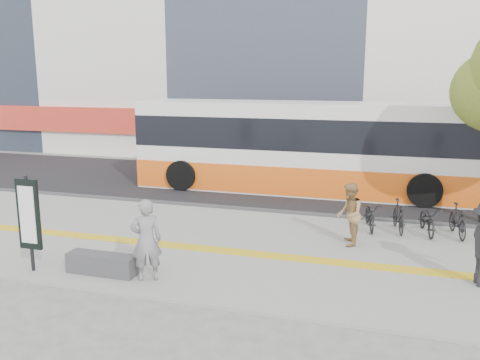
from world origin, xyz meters
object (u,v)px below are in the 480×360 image
(signboard, at_px, (29,216))
(bus, at_px, (302,149))
(bench, at_px, (102,264))
(pedestrian_tan, at_px, (349,214))
(seated_woman, at_px, (146,240))

(signboard, bearing_deg, bus, 66.54)
(bench, distance_m, signboard, 1.94)
(bus, distance_m, pedestrian_tan, 6.59)
(signboard, height_order, bus, bus)
(signboard, bearing_deg, seated_woman, 5.83)
(seated_woman, bearing_deg, pedestrian_tan, -166.79)
(bench, bearing_deg, pedestrian_tan, 35.16)
(bench, height_order, seated_woman, seated_woman)
(bench, distance_m, seated_woman, 1.32)
(signboard, relative_size, bus, 0.17)
(bus, bearing_deg, pedestrian_tan, -69.03)
(bus, height_order, seated_woman, bus)
(bench, height_order, signboard, signboard)
(bus, bearing_deg, bench, -105.78)
(bus, relative_size, pedestrian_tan, 7.71)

